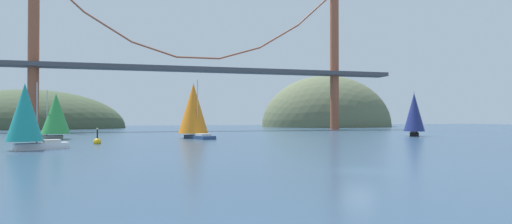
{
  "coord_description": "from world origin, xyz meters",
  "views": [
    {
      "loc": [
        -15.32,
        -27.49,
        3.96
      ],
      "look_at": [
        0.0,
        29.15,
        4.72
      ],
      "focal_mm": 28.99,
      "sensor_mm": 36.0,
      "label": 1
    }
  ],
  "objects_px": {
    "sailboat_green_sail": "(55,115)",
    "sailboat_navy_sail": "(414,113)",
    "channel_buoy": "(97,142)",
    "sailboat_teal_sail": "(26,115)",
    "sailboat_orange_sail": "(194,110)"
  },
  "relations": [
    {
      "from": "sailboat_green_sail",
      "to": "sailboat_navy_sail",
      "type": "bearing_deg",
      "value": -5.63
    },
    {
      "from": "sailboat_navy_sail",
      "to": "channel_buoy",
      "type": "xyz_separation_m",
      "value": [
        -61.23,
        -9.36,
        -4.39
      ]
    },
    {
      "from": "sailboat_teal_sail",
      "to": "channel_buoy",
      "type": "bearing_deg",
      "value": 56.13
    },
    {
      "from": "sailboat_green_sail",
      "to": "sailboat_teal_sail",
      "type": "bearing_deg",
      "value": -85.93
    },
    {
      "from": "sailboat_teal_sail",
      "to": "sailboat_orange_sail",
      "type": "height_order",
      "value": "sailboat_orange_sail"
    },
    {
      "from": "sailboat_navy_sail",
      "to": "sailboat_orange_sail",
      "type": "bearing_deg",
      "value": 174.51
    },
    {
      "from": "sailboat_navy_sail",
      "to": "channel_buoy",
      "type": "distance_m",
      "value": 62.09
    },
    {
      "from": "sailboat_orange_sail",
      "to": "sailboat_green_sail",
      "type": "bearing_deg",
      "value": 174.1
    },
    {
      "from": "sailboat_teal_sail",
      "to": "channel_buoy",
      "type": "distance_m",
      "value": 13.07
    },
    {
      "from": "sailboat_green_sail",
      "to": "channel_buoy",
      "type": "relative_size",
      "value": 3.34
    },
    {
      "from": "sailboat_green_sail",
      "to": "channel_buoy",
      "type": "distance_m",
      "value": 18.96
    },
    {
      "from": "sailboat_green_sail",
      "to": "sailboat_orange_sail",
      "type": "distance_m",
      "value": 24.79
    },
    {
      "from": "sailboat_orange_sail",
      "to": "channel_buoy",
      "type": "relative_size",
      "value": 4.18
    },
    {
      "from": "sailboat_teal_sail",
      "to": "sailboat_green_sail",
      "type": "bearing_deg",
      "value": 94.07
    },
    {
      "from": "sailboat_orange_sail",
      "to": "channel_buoy",
      "type": "height_order",
      "value": "sailboat_orange_sail"
    }
  ]
}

